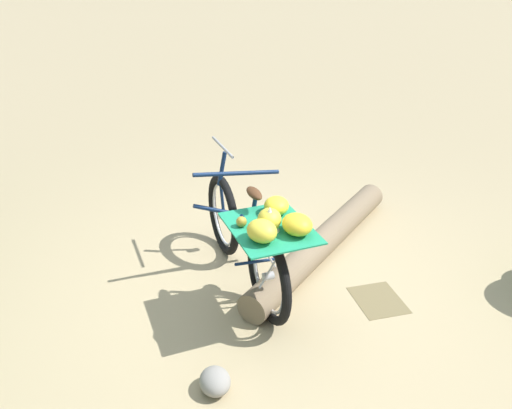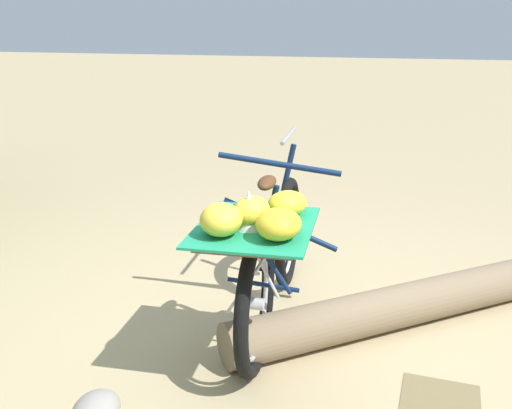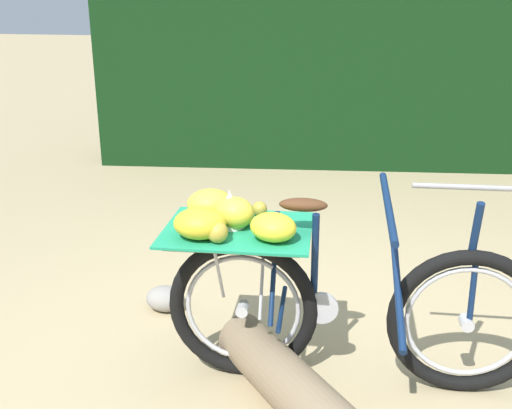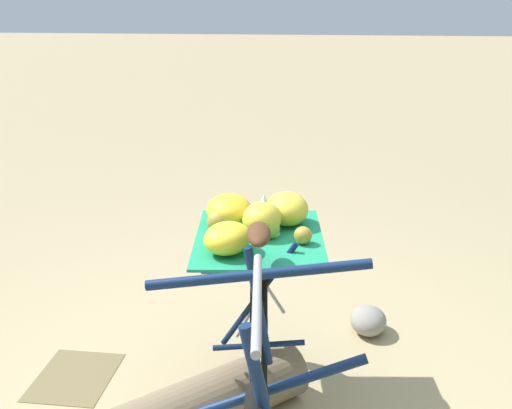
# 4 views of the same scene
# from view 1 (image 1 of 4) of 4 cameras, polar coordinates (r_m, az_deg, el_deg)

# --- Properties ---
(ground_plane) EXTENTS (60.00, 60.00, 0.00)m
(ground_plane) POSITION_cam_1_polar(r_m,az_deg,el_deg) (4.34, 1.24, -9.86)
(ground_plane) COLOR tan
(bicycle) EXTENTS (1.80, 0.75, 1.03)m
(bicycle) POSITION_cam_1_polar(r_m,az_deg,el_deg) (4.14, -0.52, -3.35)
(bicycle) COLOR black
(bicycle) RESTS_ON ground_plane
(fallen_log) EXTENTS (1.79, 1.91, 0.25)m
(fallen_log) POSITION_cam_1_polar(r_m,az_deg,el_deg) (4.87, 7.07, -4.01)
(fallen_log) COLOR #7F6B51
(fallen_log) RESTS_ON ground_plane
(path_stone) EXTENTS (0.24, 0.20, 0.15)m
(path_stone) POSITION_cam_1_polar(r_m,az_deg,el_deg) (3.55, -4.39, -18.25)
(path_stone) COLOR gray
(path_stone) RESTS_ON ground_plane
(leaf_litter_patch) EXTENTS (0.44, 0.36, 0.01)m
(leaf_litter_patch) POSITION_cam_1_polar(r_m,az_deg,el_deg) (4.42, 12.88, -9.87)
(leaf_litter_patch) COLOR olive
(leaf_litter_patch) RESTS_ON ground_plane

